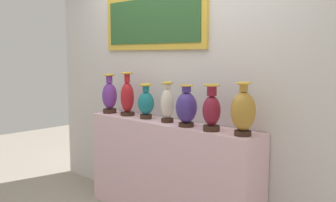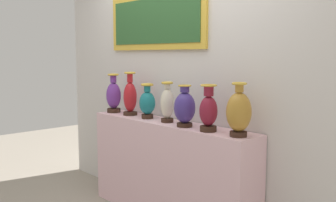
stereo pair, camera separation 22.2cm
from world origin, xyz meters
name	(u,v)px [view 1 (the left image)]	position (x,y,z in m)	size (l,w,h in m)	color
display_shelf	(168,171)	(0.00, 0.00, 0.46)	(1.88, 0.33, 0.92)	beige
back_wall	(184,52)	(-0.01, 0.22, 1.55)	(3.89, 0.14, 3.10)	silver
vase_violet	(110,96)	(-0.83, -0.02, 1.10)	(0.15, 0.15, 0.41)	#382319
vase_crimson	(127,97)	(-0.56, -0.01, 1.11)	(0.14, 0.14, 0.44)	#382319
vase_teal	(146,103)	(-0.28, -0.01, 1.07)	(0.15, 0.15, 0.34)	#382319
vase_ivory	(167,104)	(0.01, -0.01, 1.09)	(0.12, 0.12, 0.37)	#382319
vase_indigo	(186,108)	(0.27, -0.06, 1.08)	(0.18, 0.18, 0.36)	#382319
vase_burgundy	(212,110)	(0.54, -0.06, 1.09)	(0.14, 0.14, 0.38)	#382319
vase_ochre	(243,111)	(0.82, -0.04, 1.10)	(0.19, 0.19, 0.41)	#382319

